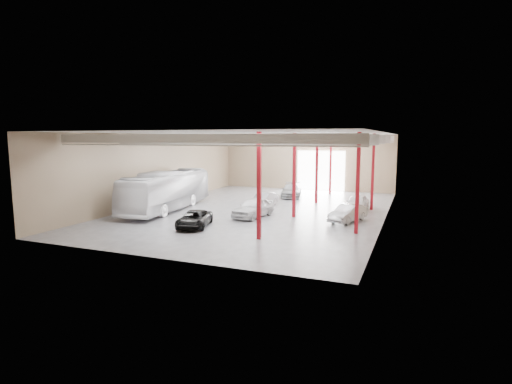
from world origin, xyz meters
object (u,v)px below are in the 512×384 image
Objects in this scene: coach_bus at (167,190)px; car_right_near at (348,213)px; black_sedan at (194,219)px; car_right_far at (357,203)px; car_row_c at (291,190)px; car_row_a at (253,207)px; car_row_b at (264,200)px.

car_right_near is at bearing -4.27° from coach_bus.
car_right_far is (10.30, 11.44, 0.13)m from black_sedan.
car_row_a is at bearing -101.09° from car_row_c.
car_row_c is (0.63, 7.04, 0.07)m from car_row_b.
coach_bus is at bearing -143.65° from car_row_b.
car_row_a reaches higher than car_row_b.
car_right_near is at bearing -87.52° from car_right_far.
car_right_far is at bearing 109.07° from car_right_near.
car_right_near is 5.20m from car_right_far.
coach_bus is 9.18m from car_row_b.
car_right_far is at bearing -49.61° from car_row_c.
coach_bus is at bearing 122.38° from black_sedan.
car_right_near reaches higher than car_row_b.
black_sedan is 1.07× the size of car_row_b.
car_row_a is at bearing -153.16° from car_right_near.
car_right_near is at bearing -67.21° from car_row_c.
car_row_b is at bearing -170.68° from car_right_far.
black_sedan is at bearing -129.51° from car_right_far.
car_right_far is (8.70, 1.04, 0.06)m from car_row_b.
car_right_far is (8.07, -6.00, -0.00)m from car_row_c.
coach_bus is 16.41m from car_right_near.
black_sedan is 1.07× the size of car_right_near.
car_row_c is 10.05m from car_right_far.
car_row_a is (2.64, 5.20, 0.20)m from black_sedan.
car_row_a is at bearing 47.48° from black_sedan.
coach_bus reaches higher than car_row_b.
car_row_b is 9.64m from car_right_near.
car_right_far is at bearing 47.82° from car_row_a.
black_sedan is at bearing -95.32° from car_row_b.
car_right_near is (8.07, -11.20, -0.06)m from car_row_c.
car_row_c reaches higher than black_sedan.
coach_bus is 3.15× the size of car_right_near.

